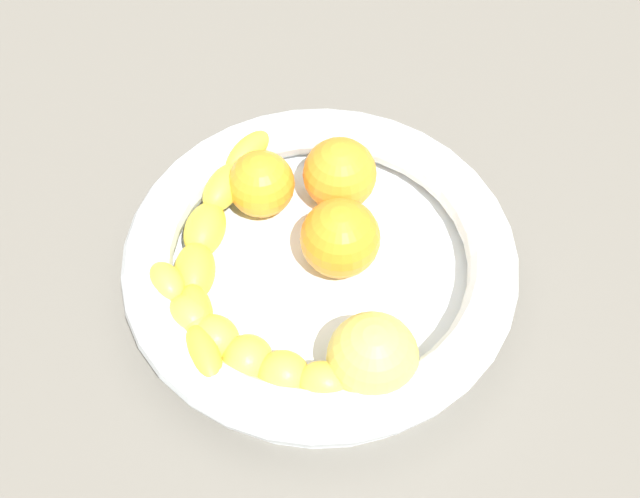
{
  "coord_description": "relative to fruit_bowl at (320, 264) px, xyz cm",
  "views": [
    {
      "loc": [
        -30.52,
        18.64,
        58.46
      ],
      "look_at": [
        0.0,
        0.0,
        8.15
      ],
      "focal_mm": 45.7,
      "sensor_mm": 36.0,
      "label": 1
    }
  ],
  "objects": [
    {
      "name": "orange_mid_left",
      "position": [
        -0.01,
        -1.81,
        2.12
      ],
      "size": [
        6.21,
        6.21,
        6.21
      ],
      "primitive_type": "sphere",
      "color": "orange",
      "rests_on": "fruit_bowl"
    },
    {
      "name": "banana_draped_right",
      "position": [
        4.87,
        6.99,
        1.5
      ],
      "size": [
        19.7,
        16.02,
        3.92
      ],
      "color": "yellow",
      "rests_on": "fruit_bowl"
    },
    {
      "name": "orange_front",
      "position": [
        5.53,
        -5.25,
        2.04
      ],
      "size": [
        6.05,
        6.05,
        6.05
      ],
      "primitive_type": "sphere",
      "color": "orange",
      "rests_on": "fruit_bowl"
    },
    {
      "name": "fruit_bowl",
      "position": [
        0.0,
        0.0,
        0.0
      ],
      "size": [
        30.42,
        30.42,
        6.02
      ],
      "color": "silver",
      "rests_on": "kitchen_counter"
    },
    {
      "name": "banana_draped_left",
      "position": [
        -4.65,
        8.45,
        1.45
      ],
      "size": [
        18.54,
        11.85,
        4.25
      ],
      "color": "yellow",
      "rests_on": "fruit_bowl"
    },
    {
      "name": "kitchen_counter",
      "position": [
        0.0,
        0.0,
        -4.63
      ],
      "size": [
        120.0,
        120.0,
        3.0
      ],
      "primitive_type": "cube",
      "color": "#67645C",
      "rests_on": "ground"
    },
    {
      "name": "apple_yellow",
      "position": [
        -9.89,
        1.78,
        2.24
      ],
      "size": [
        6.45,
        6.45,
        6.45
      ],
      "primitive_type": "sphere",
      "color": "#DCC656",
      "rests_on": "fruit_bowl"
    },
    {
      "name": "orange_mid_right",
      "position": [
        8.15,
        0.61,
        1.77
      ],
      "size": [
        5.51,
        5.51,
        5.51
      ],
      "primitive_type": "sphere",
      "color": "orange",
      "rests_on": "fruit_bowl"
    }
  ]
}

